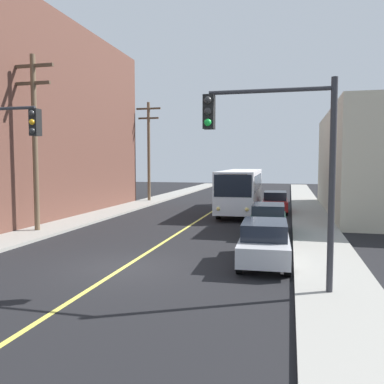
{
  "coord_description": "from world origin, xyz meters",
  "views": [
    {
      "loc": [
        5.8,
        -13.32,
        3.82
      ],
      "look_at": [
        0.0,
        10.42,
        2.0
      ],
      "focal_mm": 37.51,
      "sensor_mm": 36.0,
      "label": 1
    }
  ],
  "objects_px": {
    "utility_pole_mid": "(149,147)",
    "traffic_signal_right_corner": "(276,145)",
    "utility_pole_near": "(35,134)",
    "parked_car_silver": "(265,242)",
    "parked_car_red": "(275,202)",
    "city_bus": "(241,188)",
    "parked_car_green": "(268,219)"
  },
  "relations": [
    {
      "from": "utility_pole_mid",
      "to": "traffic_signal_right_corner",
      "type": "height_order",
      "value": "utility_pole_mid"
    },
    {
      "from": "parked_car_red",
      "to": "utility_pole_near",
      "type": "height_order",
      "value": "utility_pole_near"
    },
    {
      "from": "parked_car_green",
      "to": "traffic_signal_right_corner",
      "type": "xyz_separation_m",
      "value": [
        0.67,
        -9.61,
        3.46
      ]
    },
    {
      "from": "city_bus",
      "to": "parked_car_green",
      "type": "xyz_separation_m",
      "value": [
        2.54,
        -9.32,
        -0.98
      ]
    },
    {
      "from": "parked_car_silver",
      "to": "parked_car_green",
      "type": "bearing_deg",
      "value": 91.71
    },
    {
      "from": "utility_pole_mid",
      "to": "traffic_signal_right_corner",
      "type": "bearing_deg",
      "value": -62.64
    },
    {
      "from": "parked_car_silver",
      "to": "utility_pole_near",
      "type": "xyz_separation_m",
      "value": [
        -12.4,
        3.88,
        4.47
      ]
    },
    {
      "from": "parked_car_green",
      "to": "utility_pole_near",
      "type": "xyz_separation_m",
      "value": [
        -12.21,
        -2.42,
        4.47
      ]
    },
    {
      "from": "parked_car_green",
      "to": "parked_car_silver",
      "type": "bearing_deg",
      "value": -88.29
    },
    {
      "from": "parked_car_silver",
      "to": "utility_pole_near",
      "type": "bearing_deg",
      "value": 162.63
    },
    {
      "from": "utility_pole_mid",
      "to": "parked_car_red",
      "type": "bearing_deg",
      "value": -25.32
    },
    {
      "from": "utility_pole_near",
      "to": "utility_pole_mid",
      "type": "xyz_separation_m",
      "value": [
        0.12,
        17.48,
        0.0
      ]
    },
    {
      "from": "city_bus",
      "to": "parked_car_green",
      "type": "bearing_deg",
      "value": -74.78
    },
    {
      "from": "utility_pole_mid",
      "to": "traffic_signal_right_corner",
      "type": "distance_m",
      "value": 27.8
    },
    {
      "from": "city_bus",
      "to": "traffic_signal_right_corner",
      "type": "distance_m",
      "value": 19.37
    },
    {
      "from": "utility_pole_near",
      "to": "traffic_signal_right_corner",
      "type": "xyz_separation_m",
      "value": [
        12.88,
        -7.19,
        -1.0
      ]
    },
    {
      "from": "parked_car_green",
      "to": "utility_pole_mid",
      "type": "distance_m",
      "value": 19.82
    },
    {
      "from": "parked_car_red",
      "to": "parked_car_green",
      "type": "bearing_deg",
      "value": -90.11
    },
    {
      "from": "utility_pole_near",
      "to": "utility_pole_mid",
      "type": "distance_m",
      "value": 17.48
    },
    {
      "from": "parked_car_silver",
      "to": "utility_pole_mid",
      "type": "relative_size",
      "value": 0.48
    },
    {
      "from": "utility_pole_near",
      "to": "traffic_signal_right_corner",
      "type": "height_order",
      "value": "utility_pole_near"
    },
    {
      "from": "parked_car_red",
      "to": "utility_pole_near",
      "type": "xyz_separation_m",
      "value": [
        -12.23,
        -11.75,
        4.47
      ]
    },
    {
      "from": "city_bus",
      "to": "utility_pole_near",
      "type": "distance_m",
      "value": 15.61
    },
    {
      "from": "parked_car_silver",
      "to": "utility_pole_near",
      "type": "distance_m",
      "value": 13.73
    },
    {
      "from": "parked_car_green",
      "to": "utility_pole_mid",
      "type": "relative_size",
      "value": 0.48
    },
    {
      "from": "city_bus",
      "to": "utility_pole_near",
      "type": "height_order",
      "value": "utility_pole_near"
    },
    {
      "from": "city_bus",
      "to": "traffic_signal_right_corner",
      "type": "xyz_separation_m",
      "value": [
        3.21,
        -18.94,
        2.49
      ]
    },
    {
      "from": "utility_pole_mid",
      "to": "utility_pole_near",
      "type": "bearing_deg",
      "value": -90.38
    },
    {
      "from": "utility_pole_near",
      "to": "parked_car_red",
      "type": "bearing_deg",
      "value": 43.87
    },
    {
      "from": "traffic_signal_right_corner",
      "to": "parked_car_red",
      "type": "bearing_deg",
      "value": 91.99
    },
    {
      "from": "city_bus",
      "to": "traffic_signal_right_corner",
      "type": "height_order",
      "value": "traffic_signal_right_corner"
    },
    {
      "from": "city_bus",
      "to": "parked_car_silver",
      "type": "height_order",
      "value": "city_bus"
    }
  ]
}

